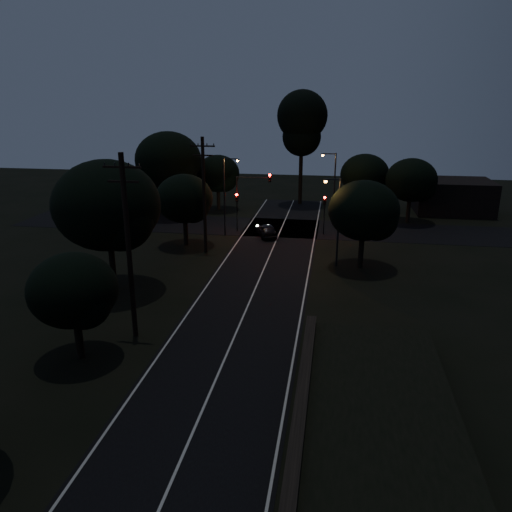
% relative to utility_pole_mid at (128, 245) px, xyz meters
% --- Properties ---
extents(road_surface, '(60.00, 70.00, 0.03)m').
position_rel_utility_pole_mid_xyz_m(road_surface, '(6.00, 16.12, -5.73)').
color(road_surface, black).
rests_on(road_surface, ground).
extents(retaining_wall, '(6.93, 26.00, 1.60)m').
position_rel_utility_pole_mid_xyz_m(retaining_wall, '(13.74, -12.00, -5.12)').
color(retaining_wall, black).
rests_on(retaining_wall, ground).
extents(utility_pole_mid, '(2.20, 0.30, 11.00)m').
position_rel_utility_pole_mid_xyz_m(utility_pole_mid, '(0.00, 0.00, 0.00)').
color(utility_pole_mid, black).
rests_on(utility_pole_mid, ground).
extents(utility_pole_far, '(2.20, 0.30, 10.50)m').
position_rel_utility_pole_mid_xyz_m(utility_pole_far, '(0.00, 17.00, -0.25)').
color(utility_pole_far, black).
rests_on(utility_pole_far, ground).
extents(tree_left_b, '(4.76, 4.76, 6.05)m').
position_rel_utility_pole_mid_xyz_m(tree_left_b, '(-1.83, -3.10, -1.82)').
color(tree_left_b, black).
rests_on(tree_left_b, ground).
extents(tree_left_c, '(7.67, 7.67, 9.69)m').
position_rel_utility_pole_mid_xyz_m(tree_left_c, '(-4.23, 6.84, 0.53)').
color(tree_left_c, black).
rests_on(tree_left_c, ground).
extents(tree_left_d, '(5.44, 5.44, 6.90)m').
position_rel_utility_pole_mid_xyz_m(tree_left_d, '(-2.31, 18.89, -1.27)').
color(tree_left_d, black).
rests_on(tree_left_d, ground).
extents(tree_far_nw, '(5.42, 5.42, 6.86)m').
position_rel_utility_pole_mid_xyz_m(tree_far_nw, '(-2.81, 34.89, -1.30)').
color(tree_far_nw, black).
rests_on(tree_far_nw, ground).
extents(tree_far_w, '(7.80, 7.80, 9.94)m').
position_rel_utility_pole_mid_xyz_m(tree_far_w, '(-7.72, 30.84, 0.72)').
color(tree_far_w, black).
rests_on(tree_far_w, ground).
extents(tree_far_ne, '(5.78, 5.78, 7.31)m').
position_rel_utility_pole_mid_xyz_m(tree_far_ne, '(15.20, 34.88, -1.01)').
color(tree_far_ne, black).
rests_on(tree_far_ne, ground).
extents(tree_far_e, '(5.71, 5.71, 7.25)m').
position_rel_utility_pole_mid_xyz_m(tree_far_e, '(20.20, 31.88, -1.04)').
color(tree_far_e, black).
rests_on(tree_far_e, ground).
extents(tree_right_a, '(5.82, 5.82, 7.40)m').
position_rel_utility_pole_mid_xyz_m(tree_right_a, '(14.21, 14.88, -0.94)').
color(tree_right_a, black).
rests_on(tree_right_a, ground).
extents(tall_pine, '(6.44, 6.44, 14.63)m').
position_rel_utility_pole_mid_xyz_m(tall_pine, '(7.00, 40.00, 4.81)').
color(tall_pine, black).
rests_on(tall_pine, ground).
extents(building_left, '(10.00, 8.00, 4.40)m').
position_rel_utility_pole_mid_xyz_m(building_left, '(-14.00, 37.00, -3.54)').
color(building_left, black).
rests_on(building_left, ground).
extents(building_right, '(9.00, 7.00, 4.00)m').
position_rel_utility_pole_mid_xyz_m(building_right, '(26.00, 38.00, -3.74)').
color(building_right, black).
rests_on(building_right, ground).
extents(signal_left, '(0.28, 0.35, 4.10)m').
position_rel_utility_pole_mid_xyz_m(signal_left, '(1.40, 24.99, -2.90)').
color(signal_left, black).
rests_on(signal_left, ground).
extents(signal_right, '(0.28, 0.35, 4.10)m').
position_rel_utility_pole_mid_xyz_m(signal_right, '(10.60, 24.99, -2.90)').
color(signal_right, black).
rests_on(signal_right, ground).
extents(signal_mast, '(3.70, 0.35, 6.25)m').
position_rel_utility_pole_mid_xyz_m(signal_mast, '(3.09, 24.99, -1.40)').
color(signal_mast, black).
rests_on(signal_mast, ground).
extents(streetlight_a, '(1.66, 0.26, 8.00)m').
position_rel_utility_pole_mid_xyz_m(streetlight_a, '(0.69, 23.00, -1.10)').
color(streetlight_a, black).
rests_on(streetlight_a, ground).
extents(streetlight_b, '(1.66, 0.26, 8.00)m').
position_rel_utility_pole_mid_xyz_m(streetlight_b, '(11.31, 29.00, -1.10)').
color(streetlight_b, black).
rests_on(streetlight_b, ground).
extents(streetlight_c, '(1.46, 0.26, 7.50)m').
position_rel_utility_pole_mid_xyz_m(streetlight_c, '(11.83, 15.00, -1.39)').
color(streetlight_c, black).
rests_on(streetlight_c, ground).
extents(car, '(2.91, 4.29, 1.36)m').
position_rel_utility_pole_mid_xyz_m(car, '(4.84, 23.25, -5.06)').
color(car, black).
rests_on(car, ground).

